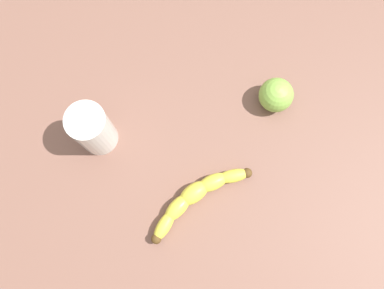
% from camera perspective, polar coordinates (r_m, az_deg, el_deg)
% --- Properties ---
extents(wooden_tabletop, '(1.20, 1.20, 0.03)m').
position_cam_1_polar(wooden_tabletop, '(0.82, -4.78, -0.48)').
color(wooden_tabletop, brown).
rests_on(wooden_tabletop, ground).
extents(banana, '(0.16, 0.19, 0.04)m').
position_cam_1_polar(banana, '(0.77, 0.62, -7.50)').
color(banana, yellow).
rests_on(banana, wooden_tabletop).
extents(smoothie_glass, '(0.07, 0.07, 0.12)m').
position_cam_1_polar(smoothie_glass, '(0.77, -14.02, 2.04)').
color(smoothie_glass, silver).
rests_on(smoothie_glass, wooden_tabletop).
extents(green_apple_fruit, '(0.07, 0.07, 0.07)m').
position_cam_1_polar(green_apple_fruit, '(0.82, 12.00, 6.98)').
color(green_apple_fruit, '#84B747').
rests_on(green_apple_fruit, wooden_tabletop).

